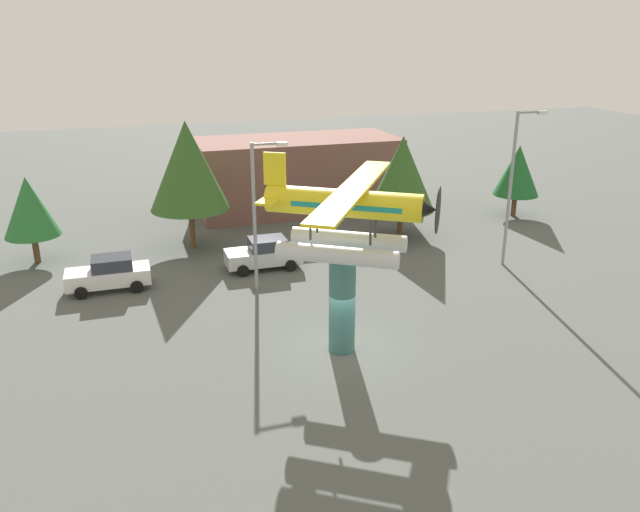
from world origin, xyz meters
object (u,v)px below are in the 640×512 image
at_px(floatplane_monument, 346,215).
at_px(tree_far_east, 518,171).
at_px(car_near_white, 109,273).
at_px(streetlight_primary, 258,206).
at_px(tree_east, 188,166).
at_px(display_pedestal, 342,304).
at_px(car_mid_silver, 264,253).
at_px(tree_west, 29,207).
at_px(storefront_building, 297,174).
at_px(streetlight_secondary, 514,179).
at_px(tree_center_back, 402,173).

relative_size(floatplane_monument, tree_far_east, 1.83).
bearing_deg(car_near_white, streetlight_primary, 162.40).
bearing_deg(tree_east, display_pedestal, -74.17).
relative_size(car_mid_silver, tree_west, 0.83).
relative_size(display_pedestal, storefront_building, 0.29).
bearing_deg(display_pedestal, streetlight_secondary, 29.00).
distance_m(floatplane_monument, tree_east, 15.94).
bearing_deg(tree_center_back, car_mid_silver, -163.63).
relative_size(display_pedestal, tree_east, 0.54).
distance_m(tree_west, tree_far_east, 31.88).
bearing_deg(storefront_building, car_mid_silver, -114.25).
bearing_deg(tree_west, display_pedestal, -49.25).
bearing_deg(streetlight_primary, tree_east, 108.02).
bearing_deg(storefront_building, car_near_white, -138.11).
xyz_separation_m(floatplane_monument, streetlight_primary, (-1.91, 7.57, -1.45)).
height_order(car_mid_silver, streetlight_secondary, streetlight_secondary).
height_order(streetlight_primary, tree_east, tree_east).
xyz_separation_m(streetlight_primary, tree_east, (-2.51, 7.72, 0.69)).
distance_m(streetlight_secondary, tree_west, 27.10).
bearing_deg(floatplane_monument, storefront_building, 112.39).
height_order(storefront_building, tree_west, storefront_building).
height_order(car_near_white, car_mid_silver, same).
distance_m(streetlight_secondary, storefront_building, 17.32).
bearing_deg(tree_center_back, floatplane_monument, -122.72).
height_order(car_mid_silver, tree_far_east, tree_far_east).
relative_size(car_near_white, tree_center_back, 0.64).
height_order(display_pedestal, streetlight_secondary, streetlight_secondary).
bearing_deg(tree_east, storefront_building, 38.19).
bearing_deg(streetlight_secondary, display_pedestal, -151.00).
height_order(tree_west, tree_far_east, tree_far_east).
relative_size(car_mid_silver, streetlight_secondary, 0.48).
xyz_separation_m(car_mid_silver, tree_far_east, (19.55, 5.00, 2.43)).
bearing_deg(car_near_white, floatplane_monument, 133.27).
height_order(tree_east, tree_center_back, tree_east).
distance_m(car_mid_silver, tree_center_back, 10.53).
distance_m(display_pedestal, tree_east, 16.11).
relative_size(streetlight_secondary, storefront_building, 0.60).
xyz_separation_m(display_pedestal, tree_far_east, (18.64, 15.45, 1.20)).
bearing_deg(tree_center_back, streetlight_primary, -151.19).
xyz_separation_m(streetlight_primary, tree_far_east, (20.44, 7.95, -1.13)).
xyz_separation_m(car_mid_silver, tree_east, (-3.41, 4.78, 4.26)).
bearing_deg(tree_far_east, floatplane_monument, -140.06).
xyz_separation_m(streetlight_secondary, tree_far_east, (6.20, 8.55, -1.67)).
height_order(display_pedestal, streetlight_primary, streetlight_primary).
bearing_deg(car_near_white, tree_far_east, -168.67).
bearing_deg(storefront_building, tree_far_east, -24.56).
relative_size(storefront_building, tree_center_back, 2.22).
relative_size(storefront_building, tree_far_east, 2.86).
bearing_deg(display_pedestal, tree_far_east, 39.64).
height_order(car_near_white, streetlight_secondary, streetlight_secondary).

